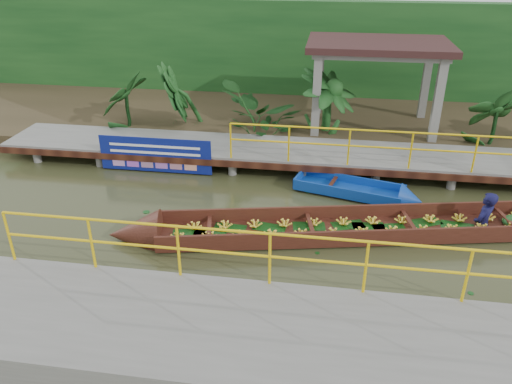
# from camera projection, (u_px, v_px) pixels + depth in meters

# --- Properties ---
(ground) EXTENTS (80.00, 80.00, 0.00)m
(ground) POSITION_uv_depth(u_px,v_px,m) (252.00, 224.00, 11.76)
(ground) COLOR #33351A
(ground) RESTS_ON ground
(land_strip) EXTENTS (30.00, 8.00, 0.45)m
(land_strip) POSITION_uv_depth(u_px,v_px,m) (284.00, 116.00, 18.28)
(land_strip) COLOR #332B19
(land_strip) RESTS_ON ground
(far_dock) EXTENTS (16.00, 2.06, 1.66)m
(far_dock) POSITION_uv_depth(u_px,v_px,m) (271.00, 151.00, 14.57)
(far_dock) COLOR slate
(far_dock) RESTS_ON ground
(near_dock) EXTENTS (18.00, 2.40, 1.73)m
(near_dock) POSITION_uv_depth(u_px,v_px,m) (272.00, 347.00, 7.78)
(near_dock) COLOR slate
(near_dock) RESTS_ON ground
(pavilion) EXTENTS (4.40, 3.00, 3.00)m
(pavilion) POSITION_uv_depth(u_px,v_px,m) (378.00, 54.00, 15.65)
(pavilion) COLOR slate
(pavilion) RESTS_ON ground
(foliage_backdrop) EXTENTS (30.00, 0.80, 4.00)m
(foliage_backdrop) POSITION_uv_depth(u_px,v_px,m) (292.00, 54.00, 19.69)
(foliage_backdrop) COLOR #133D16
(foliage_backdrop) RESTS_ON ground
(vendor_boat) EXTENTS (11.26, 3.41, 2.19)m
(vendor_boat) POSITION_uv_depth(u_px,v_px,m) (373.00, 225.00, 11.29)
(vendor_boat) COLOR #33150D
(vendor_boat) RESTS_ON ground
(moored_blue_boat) EXTENTS (3.38, 1.65, 0.78)m
(moored_blue_boat) POSITION_uv_depth(u_px,v_px,m) (379.00, 195.00, 12.81)
(moored_blue_boat) COLOR #0D3898
(moored_blue_boat) RESTS_ON ground
(blue_banner) EXTENTS (3.26, 0.04, 1.02)m
(blue_banner) POSITION_uv_depth(u_px,v_px,m) (155.00, 155.00, 14.13)
(blue_banner) COLOR navy
(blue_banner) RESTS_ON ground
(tropical_plants) EXTENTS (14.47, 1.47, 1.84)m
(tropical_plants) POSITION_uv_depth(u_px,v_px,m) (318.00, 105.00, 15.65)
(tropical_plants) COLOR #133D16
(tropical_plants) RESTS_ON ground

